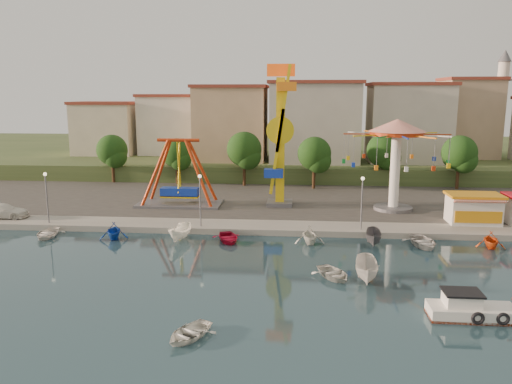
# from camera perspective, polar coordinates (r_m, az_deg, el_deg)

# --- Properties ---
(ground) EXTENTS (200.00, 200.00, 0.00)m
(ground) POSITION_cam_1_polar(r_m,az_deg,el_deg) (37.87, 1.99, -10.14)
(ground) COLOR #142C39
(ground) RESTS_ON ground
(quay_deck) EXTENTS (200.00, 100.00, 0.60)m
(quay_deck) POSITION_cam_1_polar(r_m,az_deg,el_deg) (98.18, 3.77, 3.27)
(quay_deck) COLOR #9E998E
(quay_deck) RESTS_ON ground
(asphalt_pad) EXTENTS (90.00, 28.00, 0.01)m
(asphalt_pad) POSITION_cam_1_polar(r_m,az_deg,el_deg) (66.58, 3.26, -0.24)
(asphalt_pad) COLOR #4C4944
(asphalt_pad) RESTS_ON quay_deck
(hill_terrace) EXTENTS (200.00, 60.00, 3.00)m
(hill_terrace) POSITION_cam_1_polar(r_m,az_deg,el_deg) (102.99, 3.83, 4.31)
(hill_terrace) COLOR #384C26
(hill_terrace) RESTS_ON ground
(pirate_ship_ride) EXTENTS (10.00, 5.00, 8.00)m
(pirate_ship_ride) POSITION_cam_1_polar(r_m,az_deg,el_deg) (60.10, -8.77, 2.08)
(pirate_ship_ride) COLOR #59595E
(pirate_ship_ride) RESTS_ON quay_deck
(kamikaze_tower) EXTENTS (3.41, 3.10, 16.50)m
(kamikaze_tower) POSITION_cam_1_polar(r_m,az_deg,el_deg) (58.50, 2.87, 6.11)
(kamikaze_tower) COLOR #59595E
(kamikaze_tower) RESTS_ON quay_deck
(wave_swinger) EXTENTS (11.60, 11.60, 10.40)m
(wave_swinger) POSITION_cam_1_polar(r_m,az_deg,el_deg) (58.47, 15.75, 5.30)
(wave_swinger) COLOR #59595E
(wave_swinger) RESTS_ON quay_deck
(booth_left) EXTENTS (5.40, 3.78, 3.08)m
(booth_left) POSITION_cam_1_polar(r_m,az_deg,el_deg) (56.05, 23.61, -1.72)
(booth_left) COLOR white
(booth_left) RESTS_ON quay_deck
(lamp_post_0) EXTENTS (0.14, 0.14, 5.00)m
(lamp_post_0) POSITION_cam_1_polar(r_m,az_deg,el_deg) (55.66, -22.77, -0.75)
(lamp_post_0) COLOR #59595E
(lamp_post_0) RESTS_ON quay_deck
(lamp_post_1) EXTENTS (0.14, 0.14, 5.00)m
(lamp_post_1) POSITION_cam_1_polar(r_m,az_deg,el_deg) (50.34, -6.38, -1.12)
(lamp_post_1) COLOR #59595E
(lamp_post_1) RESTS_ON quay_deck
(lamp_post_2) EXTENTS (0.14, 0.14, 5.00)m
(lamp_post_2) POSITION_cam_1_polar(r_m,az_deg,el_deg) (49.81, 11.99, -1.43)
(lamp_post_2) COLOR #59595E
(lamp_post_2) RESTS_ON quay_deck
(tree_0) EXTENTS (4.60, 4.60, 7.19)m
(tree_0) POSITION_cam_1_polar(r_m,az_deg,el_deg) (77.77, -16.13, 4.62)
(tree_0) COLOR #382314
(tree_0) RESTS_ON quay_deck
(tree_1) EXTENTS (4.35, 4.35, 6.80)m
(tree_1) POSITION_cam_1_polar(r_m,az_deg,el_deg) (74.12, -9.06, 4.40)
(tree_1) COLOR #382314
(tree_1) RESTS_ON quay_deck
(tree_2) EXTENTS (5.02, 5.02, 7.85)m
(tree_2) POSITION_cam_1_polar(r_m,az_deg,el_deg) (71.89, -1.36, 4.91)
(tree_2) COLOR #382314
(tree_2) RESTS_ON quay_deck
(tree_3) EXTENTS (4.68, 4.68, 7.32)m
(tree_3) POSITION_cam_1_polar(r_m,az_deg,el_deg) (70.13, 6.68, 4.38)
(tree_3) COLOR #382314
(tree_3) RESTS_ON quay_deck
(tree_4) EXTENTS (4.86, 4.86, 7.60)m
(tree_4) POSITION_cam_1_polar(r_m,az_deg,el_deg) (74.08, 14.39, 4.62)
(tree_4) COLOR #382314
(tree_4) RESTS_ON quay_deck
(tree_5) EXTENTS (4.83, 4.83, 7.54)m
(tree_5) POSITION_cam_1_polar(r_m,az_deg,el_deg) (74.66, 22.23, 4.15)
(tree_5) COLOR #382314
(tree_5) RESTS_ON quay_deck
(building_0) EXTENTS (9.26, 9.53, 11.87)m
(building_0) POSITION_cam_1_polar(r_m,az_deg,el_deg) (88.65, -18.66, 7.47)
(building_0) COLOR beige
(building_0) RESTS_ON hill_terrace
(building_1) EXTENTS (12.33, 9.01, 8.63)m
(building_1) POSITION_cam_1_polar(r_m,az_deg,el_deg) (89.85, -10.13, 6.89)
(building_1) COLOR silver
(building_1) RESTS_ON hill_terrace
(building_2) EXTENTS (11.95, 9.28, 11.23)m
(building_2) POSITION_cam_1_polar(r_m,az_deg,el_deg) (87.90, -1.67, 7.81)
(building_2) COLOR tan
(building_2) RESTS_ON hill_terrace
(building_3) EXTENTS (12.59, 10.50, 9.20)m
(building_3) POSITION_cam_1_polar(r_m,az_deg,el_deg) (84.36, 7.50, 6.89)
(building_3) COLOR beige
(building_3) RESTS_ON hill_terrace
(building_4) EXTENTS (10.75, 9.23, 9.24)m
(building_4) POSITION_cam_1_polar(r_m,az_deg,el_deg) (89.38, 16.12, 6.80)
(building_4) COLOR beige
(building_4) RESTS_ON hill_terrace
(building_5) EXTENTS (12.77, 10.96, 11.21)m
(building_5) POSITION_cam_1_polar(r_m,az_deg,el_deg) (91.07, 24.67, 6.92)
(building_5) COLOR tan
(building_5) RESTS_ON hill_terrace
(minaret) EXTENTS (2.80, 2.80, 18.00)m
(minaret) POSITION_cam_1_polar(r_m,az_deg,el_deg) (95.64, 26.20, 9.32)
(minaret) COLOR silver
(minaret) RESTS_ON hill_terrace
(cabin_motorboat) EXTENTS (5.30, 2.18, 1.86)m
(cabin_motorboat) POSITION_cam_1_polar(r_m,az_deg,el_deg) (34.58, 23.23, -12.34)
(cabin_motorboat) COLOR white
(cabin_motorboat) RESTS_ON ground
(rowboat_a) EXTENTS (3.88, 4.31, 0.73)m
(rowboat_a) POSITION_cam_1_polar(r_m,az_deg,el_deg) (38.77, 8.85, -9.18)
(rowboat_a) COLOR silver
(rowboat_a) RESTS_ON ground
(rowboat_b) EXTENTS (3.61, 4.01, 0.68)m
(rowboat_b) POSITION_cam_1_polar(r_m,az_deg,el_deg) (29.88, -7.72, -15.63)
(rowboat_b) COLOR white
(rowboat_b) RESTS_ON ground
(skiff) EXTENTS (2.09, 4.60, 1.72)m
(skiff) POSITION_cam_1_polar(r_m,az_deg,el_deg) (38.45, 12.57, -8.71)
(skiff) COLOR silver
(skiff) RESTS_ON ground
(van) EXTENTS (5.47, 2.62, 1.54)m
(van) POSITION_cam_1_polar(r_m,az_deg,el_deg) (60.22, -26.94, -1.93)
(van) COLOR white
(van) RESTS_ON quay_deck
(moored_boat_0) EXTENTS (3.06, 4.03, 0.78)m
(moored_boat_0) POSITION_cam_1_polar(r_m,az_deg,el_deg) (52.87, -22.78, -4.37)
(moored_boat_0) COLOR silver
(moored_boat_0) RESTS_ON ground
(moored_boat_1) EXTENTS (3.46, 3.74, 1.63)m
(moored_boat_1) POSITION_cam_1_polar(r_m,az_deg,el_deg) (50.03, -15.94, -4.26)
(moored_boat_1) COLOR #1441B0
(moored_boat_1) RESTS_ON ground
(moored_boat_2) EXTENTS (2.16, 4.15, 1.52)m
(moored_boat_2) POSITION_cam_1_polar(r_m,az_deg,el_deg) (48.15, -8.64, -4.62)
(moored_boat_2) COLOR white
(moored_boat_2) RESTS_ON ground
(moored_boat_3) EXTENTS (3.68, 4.38, 0.78)m
(moored_boat_3) POSITION_cam_1_polar(r_m,az_deg,el_deg) (47.42, -3.22, -5.22)
(moored_boat_3) COLOR red
(moored_boat_3) RESTS_ON ground
(moored_boat_4) EXTENTS (3.18, 3.56, 1.70)m
(moored_boat_4) POSITION_cam_1_polar(r_m,az_deg,el_deg) (46.87, 6.14, -4.88)
(moored_boat_4) COLOR silver
(moored_boat_4) RESTS_ON ground
(moored_boat_5) EXTENTS (1.94, 3.97, 1.47)m
(moored_boat_5) POSITION_cam_1_polar(r_m,az_deg,el_deg) (47.43, 13.30, -5.07)
(moored_boat_5) COLOR #525156
(moored_boat_5) RESTS_ON ground
(moored_boat_6) EXTENTS (3.57, 4.59, 0.87)m
(moored_boat_6) POSITION_cam_1_polar(r_m,az_deg,el_deg) (48.38, 18.53, -5.41)
(moored_boat_6) COLOR silver
(moored_boat_6) RESTS_ON ground
(moored_boat_7) EXTENTS (2.98, 3.31, 1.54)m
(moored_boat_7) POSITION_cam_1_polar(r_m,az_deg,el_deg) (50.07, 25.26, -4.96)
(moored_boat_7) COLOR #E24C14
(moored_boat_7) RESTS_ON ground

